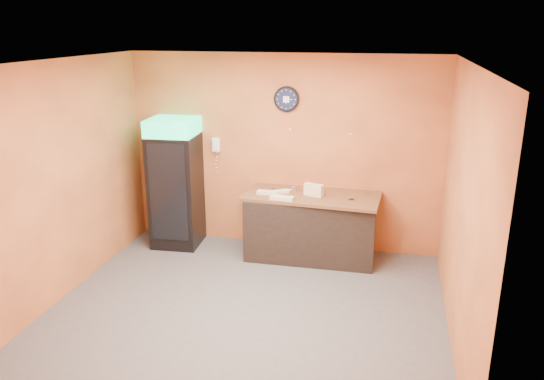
% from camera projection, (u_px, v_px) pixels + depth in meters
% --- Properties ---
extents(floor, '(4.50, 4.50, 0.00)m').
position_uv_depth(floor, '(247.00, 309.00, 6.17)').
color(floor, '#47474C').
rests_on(floor, ground).
extents(back_wall, '(4.50, 0.02, 2.80)m').
position_uv_depth(back_wall, '(283.00, 153.00, 7.61)').
color(back_wall, orange).
rests_on(back_wall, floor).
extents(left_wall, '(0.02, 4.00, 2.80)m').
position_uv_depth(left_wall, '(61.00, 181.00, 6.23)').
color(left_wall, orange).
rests_on(left_wall, floor).
extents(right_wall, '(0.02, 4.00, 2.80)m').
position_uv_depth(right_wall, '(463.00, 210.00, 5.27)').
color(right_wall, orange).
rests_on(right_wall, floor).
extents(ceiling, '(4.50, 4.00, 0.02)m').
position_uv_depth(ceiling, '(243.00, 62.00, 5.34)').
color(ceiling, white).
rests_on(ceiling, back_wall).
extents(beverage_cooler, '(0.70, 0.71, 1.90)m').
position_uv_depth(beverage_cooler, '(175.00, 185.00, 7.72)').
color(beverage_cooler, black).
rests_on(beverage_cooler, floor).
extents(prep_counter, '(1.78, 0.81, 0.88)m').
position_uv_depth(prep_counter, '(311.00, 227.00, 7.43)').
color(prep_counter, black).
rests_on(prep_counter, floor).
extents(wall_clock, '(0.36, 0.06, 0.36)m').
position_uv_depth(wall_clock, '(287.00, 99.00, 7.34)').
color(wall_clock, black).
rests_on(wall_clock, back_wall).
extents(wall_phone, '(0.11, 0.10, 0.20)m').
position_uv_depth(wall_phone, '(216.00, 145.00, 7.75)').
color(wall_phone, white).
rests_on(wall_phone, back_wall).
extents(butcher_paper, '(1.89, 0.94, 0.04)m').
position_uv_depth(butcher_paper, '(312.00, 196.00, 7.29)').
color(butcher_paper, brown).
rests_on(butcher_paper, prep_counter).
extents(sub_roll_stack, '(0.28, 0.17, 0.17)m').
position_uv_depth(sub_roll_stack, '(314.00, 190.00, 7.22)').
color(sub_roll_stack, beige).
rests_on(sub_roll_stack, butcher_paper).
extents(wrapped_sandwich_left, '(0.29, 0.12, 0.04)m').
position_uv_depth(wrapped_sandwich_left, '(268.00, 193.00, 7.31)').
color(wrapped_sandwich_left, beige).
rests_on(wrapped_sandwich_left, butcher_paper).
extents(wrapped_sandwich_mid, '(0.32, 0.15, 0.04)m').
position_uv_depth(wrapped_sandwich_mid, '(282.00, 198.00, 7.08)').
color(wrapped_sandwich_mid, beige).
rests_on(wrapped_sandwich_mid, butcher_paper).
extents(wrapped_sandwich_right, '(0.28, 0.24, 0.04)m').
position_uv_depth(wrapped_sandwich_right, '(280.00, 192.00, 7.35)').
color(wrapped_sandwich_right, beige).
rests_on(wrapped_sandwich_right, butcher_paper).
extents(kitchen_tool, '(0.07, 0.07, 0.07)m').
position_uv_depth(kitchen_tool, '(294.00, 189.00, 7.44)').
color(kitchen_tool, silver).
rests_on(kitchen_tool, butcher_paper).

